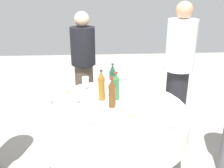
# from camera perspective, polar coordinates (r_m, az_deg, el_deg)

# --- Properties ---
(dining_table) EXTENTS (1.45, 1.45, 0.74)m
(dining_table) POSITION_cam_1_polar(r_m,az_deg,el_deg) (2.44, 0.00, -8.40)
(dining_table) COLOR white
(dining_table) RESTS_ON ground_plane
(bottle_clear_mid) EXTENTS (0.07, 0.07, 0.30)m
(bottle_clear_mid) POSITION_cam_1_polar(r_m,az_deg,el_deg) (2.41, -14.94, -1.91)
(bottle_clear_mid) COLOR silver
(bottle_clear_mid) RESTS_ON dining_table
(bottle_green_inner) EXTENTS (0.07, 0.07, 0.29)m
(bottle_green_inner) POSITION_cam_1_polar(r_m,az_deg,el_deg) (2.48, 0.92, -0.68)
(bottle_green_inner) COLOR #2D6B38
(bottle_green_inner) RESTS_ON dining_table
(bottle_clear_west) EXTENTS (0.06, 0.06, 0.28)m
(bottle_clear_west) POSITION_cam_1_polar(r_m,az_deg,el_deg) (2.09, -9.95, -5.44)
(bottle_clear_west) COLOR silver
(bottle_clear_west) RESTS_ON dining_table
(bottle_brown_left) EXTENTS (0.07, 0.07, 0.30)m
(bottle_brown_left) POSITION_cam_1_polar(r_m,az_deg,el_deg) (2.32, -0.04, -2.18)
(bottle_brown_left) COLOR #593314
(bottle_brown_left) RESTS_ON dining_table
(bottle_amber_north) EXTENTS (0.07, 0.07, 0.31)m
(bottle_amber_north) POSITION_cam_1_polar(r_m,az_deg,el_deg) (2.46, -2.45, -0.53)
(bottle_amber_north) COLOR #8C5619
(bottle_amber_north) RESTS_ON dining_table
(bottle_dark_green_south) EXTENTS (0.07, 0.07, 0.32)m
(bottle_dark_green_south) POSITION_cam_1_polar(r_m,az_deg,el_deg) (2.65, 0.13, 1.14)
(bottle_dark_green_south) COLOR #194728
(bottle_dark_green_south) RESTS_ON dining_table
(wine_glass_left) EXTENTS (0.07, 0.07, 0.16)m
(wine_glass_left) POSITION_cam_1_polar(r_m,az_deg,el_deg) (2.01, -5.14, -6.62)
(wine_glass_left) COLOR white
(wine_glass_left) RESTS_ON dining_table
(wine_glass_north) EXTENTS (0.07, 0.07, 0.17)m
(wine_glass_north) POSITION_cam_1_polar(r_m,az_deg,el_deg) (2.56, -0.31, -0.28)
(wine_glass_north) COLOR white
(wine_glass_north) RESTS_ON dining_table
(wine_glass_south) EXTENTS (0.07, 0.07, 0.15)m
(wine_glass_south) POSITION_cam_1_polar(r_m,az_deg,el_deg) (2.75, -6.13, 0.82)
(wine_glass_south) COLOR white
(wine_glass_south) RESTS_ON dining_table
(wine_glass_east) EXTENTS (0.06, 0.06, 0.14)m
(wine_glass_east) POSITION_cam_1_polar(r_m,az_deg,el_deg) (2.00, 13.70, -7.96)
(wine_glass_east) COLOR white
(wine_glass_east) RESTS_ON dining_table
(wine_glass_outer) EXTENTS (0.07, 0.07, 0.14)m
(wine_glass_outer) POSITION_cam_1_polar(r_m,az_deg,el_deg) (2.41, -8.14, -2.24)
(wine_glass_outer) COLOR white
(wine_glass_outer) RESTS_ON dining_table
(plate_outer) EXTENTS (0.21, 0.21, 0.04)m
(plate_outer) POSITION_cam_1_polar(r_m,az_deg,el_deg) (2.20, 3.85, -7.24)
(plate_outer) COLOR white
(plate_outer) RESTS_ON dining_table
(plate_far) EXTENTS (0.20, 0.20, 0.02)m
(plate_far) POSITION_cam_1_polar(r_m,az_deg,el_deg) (2.59, 4.90, -2.79)
(plate_far) COLOR white
(plate_far) RESTS_ON dining_table
(fork_inner) EXTENTS (0.18, 0.05, 0.00)m
(fork_inner) POSITION_cam_1_polar(r_m,az_deg,el_deg) (2.21, -5.00, -7.41)
(fork_inner) COLOR silver
(fork_inner) RESTS_ON dining_table
(spoon_west) EXTENTS (0.18, 0.05, 0.00)m
(spoon_west) POSITION_cam_1_polar(r_m,az_deg,el_deg) (2.64, -5.27, -2.51)
(spoon_west) COLOR silver
(spoon_west) RESTS_ON dining_table
(person_inner) EXTENTS (0.34, 0.34, 1.52)m
(person_inner) POSITION_cam_1_polar(r_m,az_deg,el_deg) (3.54, -6.55, 4.45)
(person_inner) COLOR #4C3F33
(person_inner) RESTS_ON ground_plane
(person_west) EXTENTS (0.34, 0.34, 1.67)m
(person_west) POSITION_cam_1_polar(r_m,az_deg,el_deg) (3.10, 15.02, 3.07)
(person_west) COLOR #26262B
(person_west) RESTS_ON ground_plane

